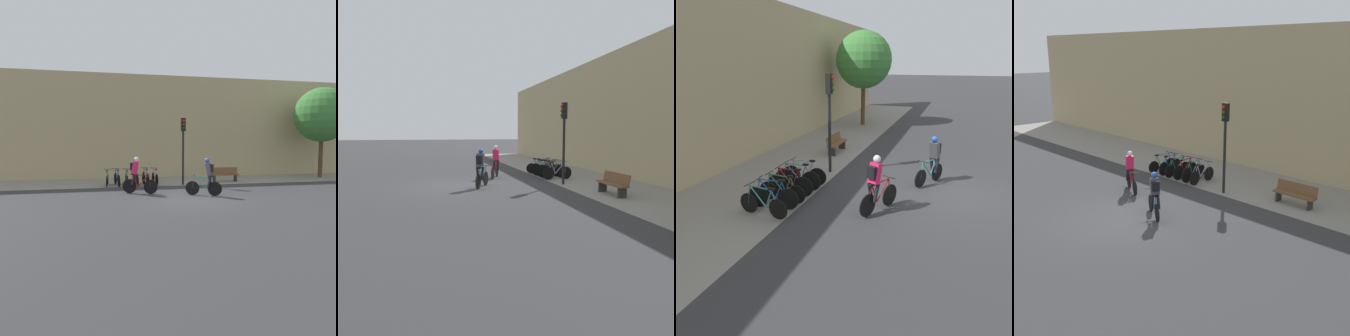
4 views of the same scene
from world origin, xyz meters
The scene contains 13 objects.
ground centered at (0.00, 0.00, 0.00)m, with size 200.00×200.00×0.00m, color #333335.
kerb_strip centered at (0.00, 6.75, 0.00)m, with size 44.00×4.50×0.01m, color gray.
building_facade centered at (0.00, 9.30, 3.56)m, with size 44.00×0.60×7.12m, color tan.
cyclist_pink centered at (-2.25, 2.17, 0.95)m, with size 1.63×0.78×1.79m.
cyclist_grey centered at (0.91, 0.83, 0.95)m, with size 1.54×0.85×1.77m.
parked_bike_0 centered at (-3.55, 5.21, 0.38)m, with size 0.46×1.66×0.94m.
parked_bike_1 centered at (-3.00, 5.21, 0.40)m, with size 0.46×1.65×0.97m.
parked_bike_2 centered at (-2.45, 5.21, 0.38)m, with size 0.46×1.64×0.94m.
parked_bike_3 centered at (-1.90, 5.21, 0.41)m, with size 0.46×1.65×0.98m.
parked_bike_4 centered at (-1.34, 5.21, 0.41)m, with size 0.46×1.71×0.99m.
parked_bike_5 centered at (-0.79, 5.21, 0.40)m, with size 0.46×1.68×0.97m.
traffic_light_pole centered at (0.82, 4.84, 2.68)m, with size 0.26×0.30×3.89m.
bench centered at (3.79, 5.71, 0.47)m, with size 1.78×0.44×0.89m.
Camera 2 is at (15.34, -1.53, 2.50)m, focal length 35.00 mm.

